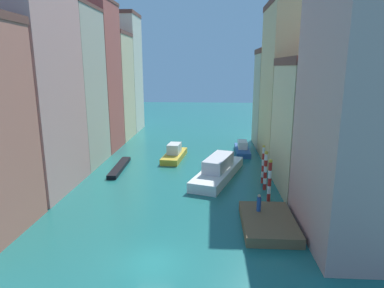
# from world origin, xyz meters

# --- Properties ---
(ground_plane) EXTENTS (154.00, 154.00, 0.00)m
(ground_plane) POSITION_xyz_m (0.00, 24.50, 0.00)
(ground_plane) COLOR #1E6B66
(building_left_1) EXTENTS (7.12, 10.45, 21.33)m
(building_left_1) POSITION_xyz_m (-14.27, 12.96, 10.67)
(building_left_1) COLOR tan
(building_left_1) RESTS_ON ground
(building_left_2) EXTENTS (7.12, 8.37, 19.98)m
(building_left_2) POSITION_xyz_m (-14.27, 22.29, 10.00)
(building_left_2) COLOR #BCB299
(building_left_2) RESTS_ON ground
(building_left_3) EXTENTS (7.12, 7.90, 22.05)m
(building_left_3) POSITION_xyz_m (-14.27, 30.50, 11.03)
(building_left_3) COLOR #B25147
(building_left_3) RESTS_ON ground
(building_left_4) EXTENTS (7.12, 8.27, 18.44)m
(building_left_4) POSITION_xyz_m (-14.27, 38.69, 9.23)
(building_left_4) COLOR beige
(building_left_4) RESTS_ON ground
(building_left_5) EXTENTS (7.12, 7.88, 22.69)m
(building_left_5) POSITION_xyz_m (-14.27, 46.83, 11.36)
(building_left_5) COLOR beige
(building_left_5) RESTS_ON ground
(building_right_0) EXTENTS (7.12, 10.46, 22.54)m
(building_right_0) POSITION_xyz_m (14.27, 4.20, 11.28)
(building_right_0) COLOR tan
(building_right_0) RESTS_ON ground
(building_right_1) EXTENTS (7.12, 10.42, 13.52)m
(building_right_1) POSITION_xyz_m (14.27, 14.78, 6.78)
(building_right_1) COLOR beige
(building_right_1) RESTS_ON ground
(building_right_2) EXTENTS (7.12, 10.58, 20.70)m
(building_right_2) POSITION_xyz_m (14.27, 25.36, 10.37)
(building_right_2) COLOR #DBB77A
(building_right_2) RESTS_ON ground
(building_right_3) EXTENTS (7.12, 7.54, 15.36)m
(building_right_3) POSITION_xyz_m (14.27, 34.62, 7.69)
(building_right_3) COLOR #BCB299
(building_right_3) RESTS_ON ground
(waterfront_dock) EXTENTS (4.15, 6.72, 0.78)m
(waterfront_dock) POSITION_xyz_m (8.40, 5.56, 0.39)
(waterfront_dock) COLOR brown
(waterfront_dock) RESTS_ON ground
(person_on_dock) EXTENTS (0.36, 0.36, 1.47)m
(person_on_dock) POSITION_xyz_m (7.80, 6.88, 1.46)
(person_on_dock) COLOR #234C93
(person_on_dock) RESTS_ON waterfront_dock
(mooring_pole_0) EXTENTS (0.36, 0.36, 4.18)m
(mooring_pole_0) POSITION_xyz_m (9.31, 10.91, 2.15)
(mooring_pole_0) COLOR red
(mooring_pole_0) RESTS_ON ground
(mooring_pole_1) EXTENTS (0.39, 0.39, 4.19)m
(mooring_pole_1) POSITION_xyz_m (9.40, 14.00, 2.15)
(mooring_pole_1) COLOR red
(mooring_pole_1) RESTS_ON ground
(mooring_pole_2) EXTENTS (0.29, 0.29, 4.34)m
(mooring_pole_2) POSITION_xyz_m (9.45, 16.00, 2.21)
(mooring_pole_2) COLOR red
(mooring_pole_2) RESTS_ON ground
(vaporetto_white) EXTENTS (6.61, 12.28, 2.54)m
(vaporetto_white) POSITION_xyz_m (4.61, 17.65, 0.94)
(vaporetto_white) COLOR white
(vaporetto_white) RESTS_ON ground
(gondola_black) EXTENTS (1.42, 8.26, 0.50)m
(gondola_black) POSITION_xyz_m (-7.79, 20.11, 0.25)
(gondola_black) COLOR black
(gondola_black) RESTS_ON ground
(motorboat_0) EXTENTS (3.11, 7.54, 2.18)m
(motorboat_0) POSITION_xyz_m (-1.41, 25.32, 0.72)
(motorboat_0) COLOR gold
(motorboat_0) RESTS_ON ground
(motorboat_1) EXTENTS (2.02, 6.95, 1.82)m
(motorboat_1) POSITION_xyz_m (8.40, 29.24, 0.62)
(motorboat_1) COLOR #234C93
(motorboat_1) RESTS_ON ground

